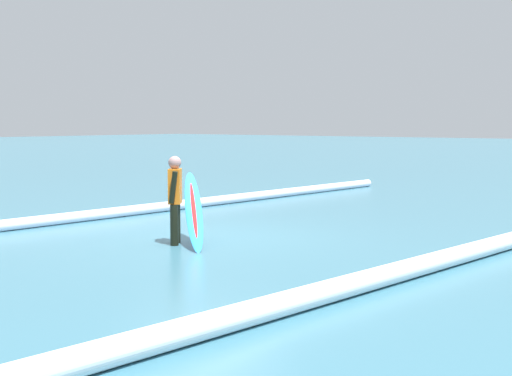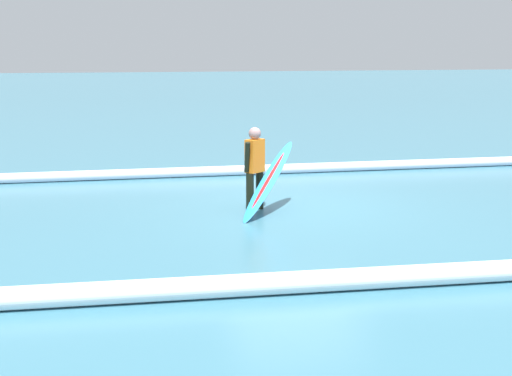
% 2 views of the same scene
% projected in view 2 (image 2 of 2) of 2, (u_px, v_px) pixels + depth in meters
% --- Properties ---
extents(ground_plane, '(160.26, 160.26, 0.00)m').
position_uv_depth(ground_plane, '(298.00, 206.00, 12.84)').
color(ground_plane, teal).
extents(surfer, '(0.43, 0.41, 1.51)m').
position_uv_depth(surfer, '(255.00, 164.00, 12.38)').
color(surfer, black).
rests_on(surfer, ground_plane).
extents(surfboard, '(1.43, 1.54, 1.21)m').
position_uv_depth(surfboard, '(269.00, 180.00, 12.23)').
color(surfboard, '#268CE5').
rests_on(surfboard, ground_plane).
extents(wave_crest_foreground, '(22.05, 1.12, 0.22)m').
position_uv_depth(wave_crest_foreground, '(254.00, 170.00, 16.07)').
color(wave_crest_foreground, white).
rests_on(wave_crest_foreground, ground_plane).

